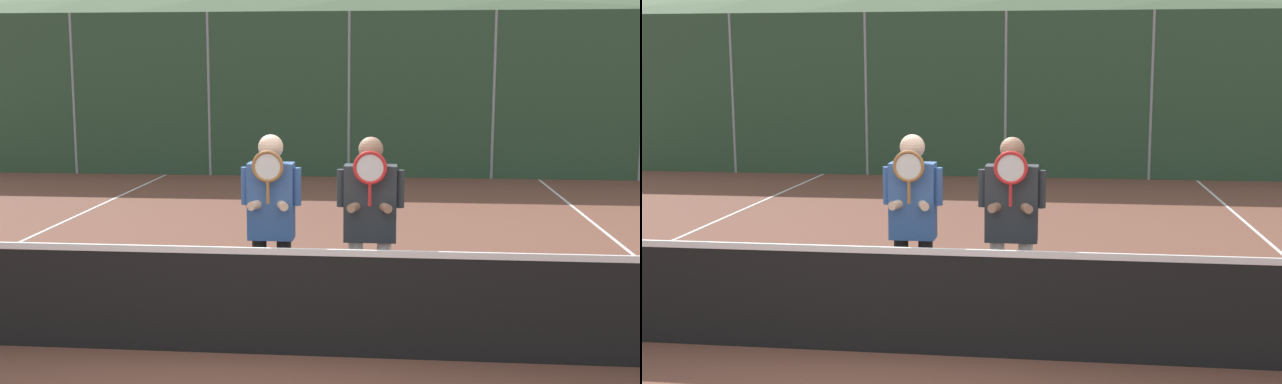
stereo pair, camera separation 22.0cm
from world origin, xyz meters
TOP-DOWN VIEW (x-y plane):
  - ground_plane at (0.00, 0.00)m, footprint 120.00×120.00m
  - hill_distant at (0.00, 56.57)m, footprint 99.62×55.35m
  - clubhouse_building at (-0.49, 19.99)m, footprint 14.19×5.50m
  - fence_back at (-0.00, 11.07)m, footprint 18.58×0.06m
  - tennis_net at (0.00, 0.00)m, footprint 10.99×0.09m
  - player_leftmost at (-0.05, 0.58)m, footprint 0.54×0.34m
  - player_center_left at (0.83, 0.62)m, footprint 0.60×0.34m
  - car_far_left at (-6.02, 14.12)m, footprint 4.52×2.07m
  - car_left_of_center at (-0.94, 14.32)m, footprint 4.12×2.09m
  - car_center at (3.98, 14.49)m, footprint 4.18×2.00m

SIDE VIEW (x-z plane):
  - ground_plane at x=0.00m, z-range 0.00..0.00m
  - hill_distant at x=0.00m, z-range -9.69..9.69m
  - tennis_net at x=0.00m, z-range -0.03..0.98m
  - car_far_left at x=-6.02m, z-range 0.03..1.69m
  - car_left_of_center at x=-0.94m, z-range 0.02..1.78m
  - car_center at x=3.98m, z-range 0.01..1.85m
  - player_center_left at x=0.83m, z-range 0.17..1.95m
  - player_leftmost at x=-0.05m, z-range 0.16..1.96m
  - clubhouse_building at x=-0.49m, z-range 0.02..3.48m
  - fence_back at x=0.00m, z-range 0.00..3.57m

